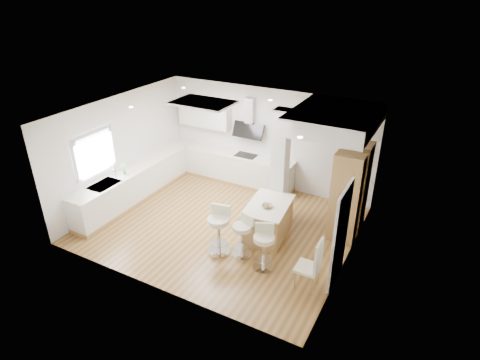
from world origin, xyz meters
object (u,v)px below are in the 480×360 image
Objects in this scene: peninsula at (268,220)px; bar_stool_b at (243,234)px; bar_stool_c at (264,245)px; bar_stool_a at (219,228)px; dining_chair at (313,263)px.

bar_stool_b is (-0.16, -0.94, 0.12)m from peninsula.
bar_stool_c is (0.41, -1.11, 0.14)m from peninsula.
bar_stool_a is 0.53m from bar_stool_b.
bar_stool_b is at bearing 4.14° from bar_stool_a.
bar_stool_c is (1.08, -0.03, -0.06)m from bar_stool_a.
bar_stool_a reaches higher than bar_stool_b.
bar_stool_a is at bearing 154.95° from bar_stool_c.
bar_stool_b is at bearing 169.14° from dining_chair.
dining_chair is at bearing 7.51° from bar_stool_b.
peninsula is 1.31× the size of bar_stool_a.
bar_stool_c reaches higher than peninsula.
bar_stool_c is (0.58, -0.17, 0.02)m from bar_stool_b.
peninsula is 1.95m from dining_chair.
dining_chair is (1.65, -0.31, 0.06)m from bar_stool_b.
bar_stool_b is 1.68m from dining_chair.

